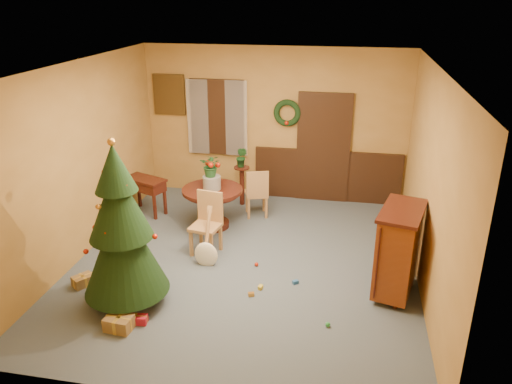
% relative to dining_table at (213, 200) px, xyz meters
% --- Properties ---
extents(room_envelope, '(5.50, 5.50, 5.50)m').
position_rel_dining_table_xyz_m(room_envelope, '(1.01, 1.57, 0.62)').
color(room_envelope, '#3D4A59').
rests_on(room_envelope, ground).
extents(dining_table, '(1.03, 1.03, 0.71)m').
position_rel_dining_table_xyz_m(dining_table, '(0.00, 0.00, 0.00)').
color(dining_table, black).
rests_on(dining_table, floor).
extents(urn, '(0.30, 0.30, 0.22)m').
position_rel_dining_table_xyz_m(urn, '(-0.00, 0.00, 0.32)').
color(urn, slate).
rests_on(urn, dining_table).
extents(centerpiece_plant, '(0.35, 0.31, 0.39)m').
position_rel_dining_table_xyz_m(centerpiece_plant, '(-0.00, 0.00, 0.63)').
color(centerpiece_plant, '#1E4C23').
rests_on(centerpiece_plant, urn).
extents(chair_near, '(0.49, 0.49, 0.97)m').
position_rel_dining_table_xyz_m(chair_near, '(0.16, -0.86, 0.03)').
color(chair_near, olive).
rests_on(chair_near, floor).
extents(chair_far, '(0.49, 0.49, 0.90)m').
position_rel_dining_table_xyz_m(chair_far, '(0.67, 0.54, -0.01)').
color(chair_far, olive).
rests_on(chair_far, floor).
extents(guitar, '(0.44, 0.59, 0.82)m').
position_rel_dining_table_xyz_m(guitar, '(0.25, -1.29, -0.07)').
color(guitar, white).
rests_on(guitar, floor).
extents(plant_stand, '(0.29, 0.29, 0.75)m').
position_rel_dining_table_xyz_m(plant_stand, '(0.28, 1.05, -0.02)').
color(plant_stand, black).
rests_on(plant_stand, floor).
extents(stand_plant, '(0.26, 0.24, 0.39)m').
position_rel_dining_table_xyz_m(stand_plant, '(0.28, 1.05, 0.45)').
color(stand_plant, '#19471E').
rests_on(stand_plant, plant_stand).
extents(christmas_tree, '(1.09, 1.09, 2.24)m').
position_rel_dining_table_xyz_m(christmas_tree, '(-0.49, -2.40, 0.57)').
color(christmas_tree, '#382111').
rests_on(christmas_tree, floor).
extents(writing_desk, '(0.85, 0.63, 0.68)m').
position_rel_dining_table_xyz_m(writing_desk, '(-1.35, 0.33, 0.02)').
color(writing_desk, black).
rests_on(writing_desk, floor).
extents(sideboard, '(0.73, 1.06, 1.23)m').
position_rel_dining_table_xyz_m(sideboard, '(2.95, -1.50, 0.17)').
color(sideboard, '#521C09').
rests_on(sideboard, floor).
extents(gift_a, '(0.34, 0.26, 0.18)m').
position_rel_dining_table_xyz_m(gift_a, '(-0.36, -2.96, -0.41)').
color(gift_a, brown).
rests_on(gift_a, floor).
extents(gift_b, '(0.28, 0.28, 0.21)m').
position_rel_dining_table_xyz_m(gift_b, '(-0.38, -2.42, -0.39)').
color(gift_b, '#AA162B').
rests_on(gift_b, floor).
extents(gift_c, '(0.31, 0.33, 0.15)m').
position_rel_dining_table_xyz_m(gift_c, '(-1.28, -2.15, -0.42)').
color(gift_c, brown).
rests_on(gift_c, floor).
extents(gift_d, '(0.31, 0.16, 0.11)m').
position_rel_dining_table_xyz_m(gift_d, '(-0.23, -2.81, -0.44)').
color(gift_d, '#AA162B').
rests_on(gift_d, floor).
extents(toy_a, '(0.09, 0.09, 0.05)m').
position_rel_dining_table_xyz_m(toy_a, '(1.62, -1.56, -0.47)').
color(toy_a, '#225696').
rests_on(toy_a, floor).
extents(toy_b, '(0.06, 0.06, 0.06)m').
position_rel_dining_table_xyz_m(toy_b, '(2.12, -2.44, -0.46)').
color(toy_b, '#268E39').
rests_on(toy_b, floor).
extents(toy_c, '(0.07, 0.09, 0.05)m').
position_rel_dining_table_xyz_m(toy_c, '(1.16, -1.78, -0.47)').
color(toy_c, gold).
rests_on(toy_c, floor).
extents(toy_d, '(0.06, 0.06, 0.06)m').
position_rel_dining_table_xyz_m(toy_d, '(0.99, -1.19, -0.46)').
color(toy_d, red).
rests_on(toy_d, floor).
extents(toy_e, '(0.09, 0.07, 0.05)m').
position_rel_dining_table_xyz_m(toy_e, '(1.07, -1.97, -0.47)').
color(toy_e, gold).
rests_on(toy_e, floor).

